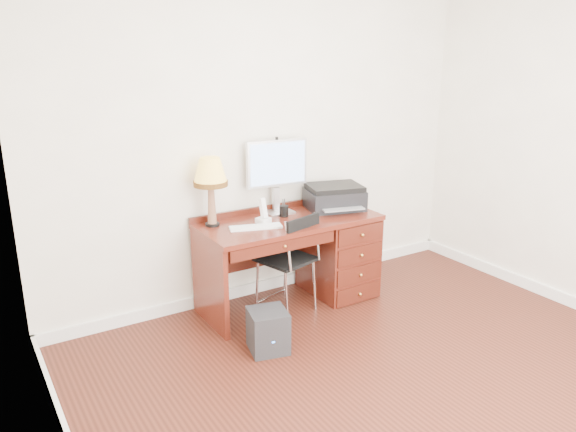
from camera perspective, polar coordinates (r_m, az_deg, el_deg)
ground at (r=3.91m, az=11.46°, el=-16.23°), size 4.00×4.00×0.00m
room_shell at (r=4.29m, az=5.66°, el=-11.94°), size 4.00×4.00×4.00m
desk at (r=4.88m, az=3.33°, el=-3.51°), size 1.50×0.67×0.75m
monitor at (r=4.69m, az=-1.15°, el=4.97°), size 0.54×0.19×0.62m
keyboard at (r=4.38m, az=-3.29°, el=-1.13°), size 0.42×0.23×0.02m
mouse_pad at (r=4.46m, az=1.08°, el=-0.73°), size 0.22×0.22×0.04m
printer at (r=4.90m, az=4.73°, el=1.95°), size 0.55×0.48×0.21m
leg_lamp at (r=4.37m, az=-7.89°, el=4.03°), size 0.27×0.27×0.55m
phone at (r=4.49m, az=-2.53°, el=0.02°), size 0.12×0.12×0.20m
pen_cup at (r=4.66m, az=-0.42°, el=0.51°), size 0.07×0.07×0.09m
chair at (r=4.52m, az=0.20°, el=-3.87°), size 0.48×0.49×0.84m
equipment_box at (r=4.11m, az=-2.04°, el=-11.55°), size 0.32×0.32×0.31m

